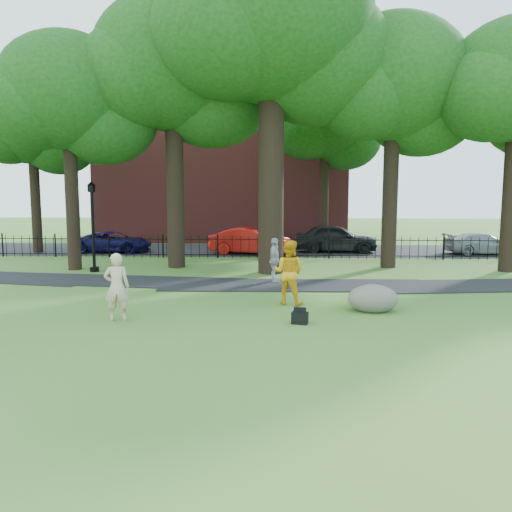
# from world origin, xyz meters

# --- Properties ---
(ground) EXTENTS (120.00, 120.00, 0.00)m
(ground) POSITION_xyz_m (0.00, 0.00, 0.00)
(ground) COLOR #3A6C25
(ground) RESTS_ON ground
(footpath) EXTENTS (36.07, 3.85, 0.03)m
(footpath) POSITION_xyz_m (1.00, 3.90, 0.00)
(footpath) COLOR black
(footpath) RESTS_ON ground
(street) EXTENTS (80.00, 7.00, 0.02)m
(street) POSITION_xyz_m (0.00, 16.00, 0.00)
(street) COLOR black
(street) RESTS_ON ground
(iron_fence) EXTENTS (44.00, 0.04, 1.20)m
(iron_fence) POSITION_xyz_m (0.00, 12.00, 0.60)
(iron_fence) COLOR black
(iron_fence) RESTS_ON ground
(brick_building) EXTENTS (18.00, 8.00, 12.00)m
(brick_building) POSITION_xyz_m (-4.00, 24.00, 6.00)
(brick_building) COLOR maroon
(brick_building) RESTS_ON ground
(big_tree) EXTENTS (10.08, 8.61, 14.37)m
(big_tree) POSITION_xyz_m (0.13, 7.09, 10.14)
(big_tree) COLOR black
(big_tree) RESTS_ON ground
(tree_row) EXTENTS (26.82, 7.96, 12.42)m
(tree_row) POSITION_xyz_m (0.52, 8.40, 8.15)
(tree_row) COLOR black
(tree_row) RESTS_ON ground
(woman) EXTENTS (0.75, 0.56, 1.85)m
(woman) POSITION_xyz_m (-3.95, -1.61, 0.93)
(woman) COLOR beige
(woman) RESTS_ON ground
(man) EXTENTS (1.17, 1.04, 2.02)m
(man) POSITION_xyz_m (0.73, 0.69, 1.01)
(man) COLOR orange
(man) RESTS_ON ground
(pedestrian) EXTENTS (0.50, 1.06, 1.76)m
(pedestrian) POSITION_xyz_m (0.21, 4.55, 0.88)
(pedestrian) COLOR #A8A7AC
(pedestrian) RESTS_ON ground
(boulder) EXTENTS (1.53, 1.20, 0.85)m
(boulder) POSITION_xyz_m (3.19, -0.13, 0.43)
(boulder) COLOR #6E685B
(boulder) RESTS_ON ground
(lamppost) EXTENTS (0.40, 0.40, 4.00)m
(lamppost) POSITION_xyz_m (-7.86, 6.89, 1.96)
(lamppost) COLOR black
(lamppost) RESTS_ON ground
(backpack) EXTENTS (0.47, 0.35, 0.32)m
(backpack) POSITION_xyz_m (1.00, -1.73, 0.16)
(backpack) COLOR black
(backpack) RESTS_ON ground
(red_bag) EXTENTS (0.38, 0.27, 0.24)m
(red_bag) POSITION_xyz_m (3.02, 0.47, 0.12)
(red_bag) COLOR maroon
(red_bag) RESTS_ON ground
(red_sedan) EXTENTS (4.92, 2.40, 1.55)m
(red_sedan) POSITION_xyz_m (-1.30, 13.72, 0.78)
(red_sedan) COLOR #B3120D
(red_sedan) RESTS_ON ground
(navy_van) EXTENTS (4.56, 2.26, 1.24)m
(navy_van) POSITION_xyz_m (-9.57, 14.38, 0.62)
(navy_van) COLOR #0C0B37
(navy_van) RESTS_ON ground
(grey_car) EXTENTS (4.96, 2.12, 1.67)m
(grey_car) POSITION_xyz_m (3.66, 15.14, 0.84)
(grey_car) COLOR black
(grey_car) RESTS_ON ground
(silver_car) EXTENTS (4.40, 2.10, 1.24)m
(silver_car) POSITION_xyz_m (11.99, 14.50, 0.62)
(silver_car) COLOR #92949A
(silver_car) RESTS_ON ground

